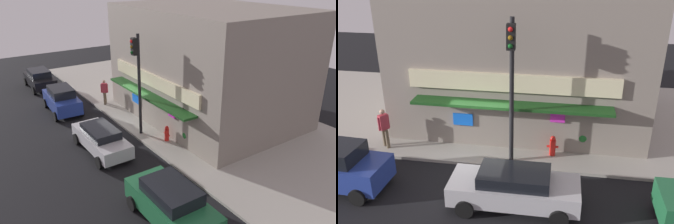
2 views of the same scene
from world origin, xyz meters
TOP-DOWN VIEW (x-y plane):
  - ground_plane at (0.00, 0.00)m, footprint 48.52×48.52m
  - sidewalk at (0.00, 5.46)m, footprint 32.34×10.92m
  - corner_building at (1.27, 5.68)m, footprint 11.71×9.14m
  - traffic_light at (1.41, 0.40)m, footprint 0.32×0.58m
  - fire_hydrant at (3.10, 1.25)m, footprint 0.50×0.26m
  - trash_can at (-2.41, 2.03)m, footprint 0.52×0.52m
  - pedestrian at (-4.32, 0.76)m, footprint 0.46×0.50m
  - potted_plant_by_doorway at (4.36, 1.84)m, footprint 0.66×0.66m
  - potted_plant_by_window at (2.93, 2.93)m, footprint 0.76×0.76m
  - parked_car_silver at (1.94, -2.31)m, footprint 4.50×1.93m
  - parked_car_blue at (-4.91, -2.22)m, footprint 4.18×2.09m
  - parked_car_green at (8.84, -2.40)m, footprint 4.33×2.06m
  - parked_car_black at (-11.14, -2.08)m, footprint 4.15×2.01m

SIDE VIEW (x-z plane):
  - ground_plane at x=0.00m, z-range 0.00..0.00m
  - sidewalk at x=0.00m, z-range 0.00..0.13m
  - trash_can at x=-2.41m, z-range 0.13..0.99m
  - fire_hydrant at x=3.10m, z-range 0.11..1.02m
  - potted_plant_by_window at x=2.93m, z-range 0.19..1.27m
  - potted_plant_by_doorway at x=4.36m, z-range 0.21..1.26m
  - parked_car_silver at x=1.94m, z-range 0.05..1.49m
  - parked_car_black at x=-11.14m, z-range 0.03..1.61m
  - parked_car_green at x=8.84m, z-range 0.02..1.74m
  - parked_car_blue at x=-4.91m, z-range 0.01..1.80m
  - pedestrian at x=-4.32m, z-range 0.22..2.04m
  - corner_building at x=1.27m, z-range 0.13..7.25m
  - traffic_light at x=1.41m, z-range 0.93..6.90m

